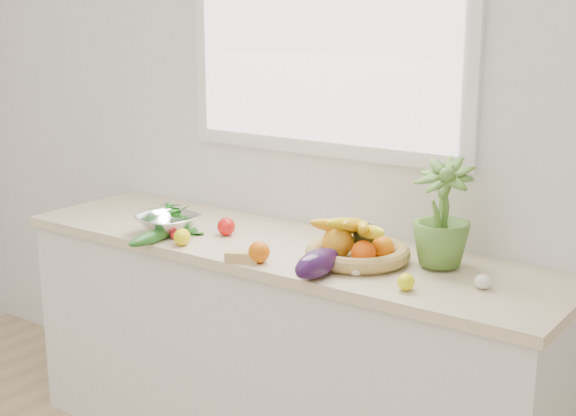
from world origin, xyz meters
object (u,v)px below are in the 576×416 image
Objects in this scene: eggplant at (317,263)px; cucumber at (153,236)px; fruit_basket at (357,247)px; colander_with_spinach at (168,219)px; potted_herb at (442,212)px; apple at (226,227)px.

cucumber is (-0.73, -0.03, -0.02)m from eggplant.
fruit_basket is 0.80m from colander_with_spinach.
cucumber is 0.74× the size of potted_herb.
colander_with_spinach is at bearing -167.18° from potted_herb.
colander_with_spinach is (-0.77, 0.09, 0.02)m from eggplant.
apple is 0.16× the size of fruit_basket.
apple is at bearing -178.48° from fruit_basket.
potted_herb is 0.82× the size of fruit_basket.
cucumber is at bearing -161.02° from fruit_basket.
fruit_basket is (0.75, 0.26, 0.03)m from cucumber.
colander_with_spinach is (-0.04, 0.12, 0.04)m from cucumber.
potted_herb is at bearing 21.29° from fruit_basket.
cucumber is 1.10m from potted_herb.
apple reaches higher than cucumber.
potted_herb is at bearing 19.60° from cucumber.
cucumber is at bearing -123.34° from apple.
apple is 0.59m from fruit_basket.
apple is at bearing -171.99° from potted_herb.
fruit_basket is (0.59, 0.02, 0.02)m from apple.
fruit_basket is at bearing 18.98° from cucumber.
potted_herb is 1.38× the size of colander_with_spinach.
apple is 0.26× the size of cucumber.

